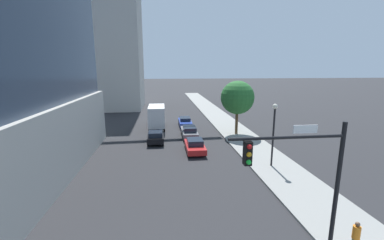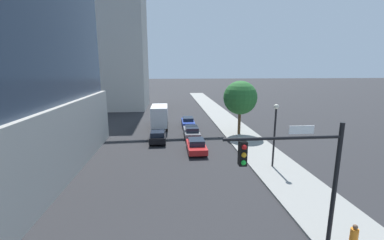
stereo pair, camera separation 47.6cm
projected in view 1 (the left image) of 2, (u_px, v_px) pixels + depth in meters
sidewalk at (252, 146)px, 27.72m from camera, size 4.43×120.00×0.15m
construction_building at (104, 33)px, 51.88m from camera, size 27.48×13.64×38.18m
traffic_light_pole at (301, 166)px, 11.06m from camera, size 5.29×0.48×6.15m
street_lamp at (274, 125)px, 21.38m from camera, size 0.44×0.44×5.49m
street_tree at (237, 98)px, 31.93m from camera, size 4.27×4.27×6.87m
car_gray at (189, 132)px, 31.50m from camera, size 1.82×4.79×1.46m
car_black at (156, 136)px, 29.34m from camera, size 1.86×4.22×1.47m
car_blue at (185, 122)px, 37.35m from camera, size 1.78×4.53×1.39m
car_red at (195, 146)px, 26.04m from camera, size 1.87×4.19×1.38m
box_truck at (157, 115)px, 36.16m from camera, size 2.26×7.11×3.36m
pedestrian_orange_shirt at (356, 238)px, 11.48m from camera, size 0.34×0.34×1.61m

